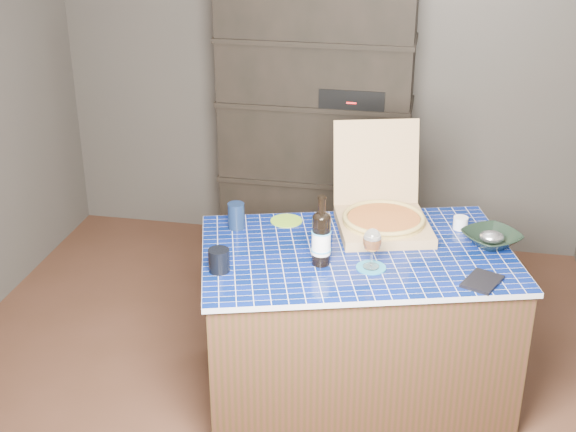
% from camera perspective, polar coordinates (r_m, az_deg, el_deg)
% --- Properties ---
extents(room, '(3.50, 3.50, 3.50)m').
position_cam_1_polar(room, '(3.65, -1.83, 4.57)').
color(room, brown).
rests_on(room, ground).
extents(shelving_unit, '(1.20, 0.41, 1.80)m').
position_cam_1_polar(shelving_unit, '(5.18, 2.02, 6.65)').
color(shelving_unit, black).
rests_on(shelving_unit, floor).
extents(kitchen_island, '(1.64, 1.28, 0.79)m').
position_cam_1_polar(kitchen_island, '(3.96, 4.74, -7.60)').
color(kitchen_island, '#46261B').
rests_on(kitchen_island, floor).
extents(pizza_box, '(0.56, 0.63, 0.48)m').
position_cam_1_polar(pizza_box, '(3.97, 6.75, -0.00)').
color(pizza_box, tan).
rests_on(pizza_box, kitchen_island).
extents(mead_bottle, '(0.09, 0.09, 0.33)m').
position_cam_1_polar(mead_bottle, '(3.58, 2.38, -1.55)').
color(mead_bottle, black).
rests_on(mead_bottle, kitchen_island).
extents(teal_trivet, '(0.14, 0.14, 0.01)m').
position_cam_1_polar(teal_trivet, '(3.62, 5.92, -3.66)').
color(teal_trivet, teal).
rests_on(teal_trivet, kitchen_island).
extents(wine_glass, '(0.08, 0.08, 0.19)m').
position_cam_1_polar(wine_glass, '(3.56, 6.01, -1.81)').
color(wine_glass, white).
rests_on(wine_glass, teal_trivet).
extents(tumbler, '(0.10, 0.10, 0.11)m').
position_cam_1_polar(tumbler, '(3.56, -4.93, -3.16)').
color(tumbler, black).
rests_on(tumbler, kitchen_island).
extents(dvd_case, '(0.20, 0.22, 0.01)m').
position_cam_1_polar(dvd_case, '(3.58, 13.65, -4.54)').
color(dvd_case, black).
rests_on(dvd_case, kitchen_island).
extents(bowl, '(0.36, 0.36, 0.06)m').
position_cam_1_polar(bowl, '(3.92, 14.27, -1.56)').
color(bowl, black).
rests_on(bowl, kitchen_island).
extents(foil_contents, '(0.12, 0.10, 0.06)m').
position_cam_1_polar(foil_contents, '(3.91, 14.28, -1.45)').
color(foil_contents, silver).
rests_on(foil_contents, bowl).
extents(white_jar, '(0.07, 0.07, 0.06)m').
position_cam_1_polar(white_jar, '(4.04, 12.17, -0.48)').
color(white_jar, silver).
rests_on(white_jar, kitchen_island).
extents(navy_cup, '(0.08, 0.08, 0.13)m').
position_cam_1_polar(navy_cup, '(3.96, -3.71, 0.01)').
color(navy_cup, '#0E1A34').
rests_on(navy_cup, kitchen_island).
extents(green_trivet, '(0.16, 0.16, 0.01)m').
position_cam_1_polar(green_trivet, '(4.04, -0.11, -0.33)').
color(green_trivet, '#76AB24').
rests_on(green_trivet, kitchen_island).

